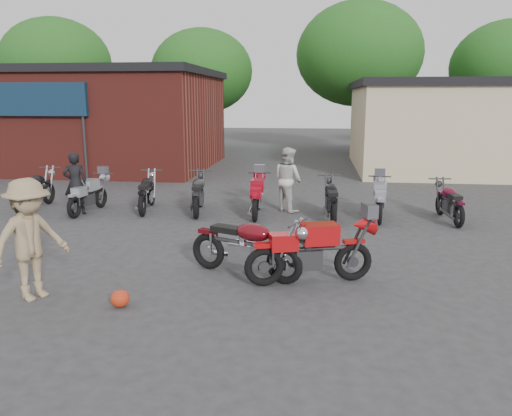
# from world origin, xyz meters

# --- Properties ---
(ground) EXTENTS (90.00, 90.00, 0.00)m
(ground) POSITION_xyz_m (0.00, 0.00, 0.00)
(ground) COLOR #303032
(brick_building) EXTENTS (12.00, 8.00, 4.00)m
(brick_building) POSITION_xyz_m (-9.00, 14.00, 2.00)
(brick_building) COLOR maroon
(brick_building) RESTS_ON ground
(stucco_building) EXTENTS (10.00, 8.00, 3.50)m
(stucco_building) POSITION_xyz_m (8.50, 15.00, 1.75)
(stucco_building) COLOR #BFB588
(stucco_building) RESTS_ON ground
(tree_0) EXTENTS (6.56, 6.56, 8.20)m
(tree_0) POSITION_xyz_m (-14.00, 22.00, 4.10)
(tree_0) COLOR #134713
(tree_0) RESTS_ON ground
(tree_1) EXTENTS (5.92, 5.92, 7.40)m
(tree_1) POSITION_xyz_m (-5.00, 22.00, 3.70)
(tree_1) COLOR #134713
(tree_1) RESTS_ON ground
(tree_2) EXTENTS (7.04, 7.04, 8.80)m
(tree_2) POSITION_xyz_m (4.00, 22.00, 4.40)
(tree_2) COLOR #134713
(tree_2) RESTS_ON ground
(tree_3) EXTENTS (6.08, 6.08, 7.60)m
(tree_3) POSITION_xyz_m (12.00, 22.00, 3.80)
(tree_3) COLOR #134713
(tree_3) RESTS_ON ground
(vintage_motorcycle) EXTENTS (2.21, 1.46, 1.22)m
(vintage_motorcycle) POSITION_xyz_m (0.63, 0.53, 0.61)
(vintage_motorcycle) COLOR #5A0B13
(vintage_motorcycle) RESTS_ON ground
(sportbike) EXTENTS (2.22, 1.27, 1.22)m
(sportbike) POSITION_xyz_m (1.75, 0.35, 0.61)
(sportbike) COLOR red
(sportbike) RESTS_ON ground
(helmet) EXTENTS (0.37, 0.37, 0.26)m
(helmet) POSITION_xyz_m (-1.06, -0.98, 0.13)
(helmet) COLOR #B82E13
(helmet) RESTS_ON ground
(person_dark) EXTENTS (0.69, 0.55, 1.66)m
(person_dark) POSITION_xyz_m (-4.53, 4.72, 0.83)
(person_dark) COLOR black
(person_dark) RESTS_ON ground
(person_light) EXTENTS (1.07, 1.07, 1.75)m
(person_light) POSITION_xyz_m (1.02, 5.81, 0.88)
(person_light) COLOR silver
(person_light) RESTS_ON ground
(person_tan) EXTENTS (1.20, 1.40, 1.88)m
(person_tan) POSITION_xyz_m (-2.50, -0.81, 0.94)
(person_tan) COLOR #967F5C
(person_tan) RESTS_ON ground
(row_bike_0) EXTENTS (0.75, 2.06, 1.18)m
(row_bike_0) POSITION_xyz_m (-5.96, 5.19, 0.59)
(row_bike_0) COLOR black
(row_bike_0) RESTS_ON ground
(row_bike_1) EXTENTS (0.79, 1.88, 1.06)m
(row_bike_1) POSITION_xyz_m (-4.31, 4.96, 0.53)
(row_bike_1) COLOR #959AA2
(row_bike_1) RESTS_ON ground
(row_bike_2) EXTENTS (0.92, 2.01, 1.12)m
(row_bike_2) POSITION_xyz_m (-2.83, 5.41, 0.56)
(row_bike_2) COLOR black
(row_bike_2) RESTS_ON ground
(row_bike_3) EXTENTS (0.96, 2.06, 1.15)m
(row_bike_3) POSITION_xyz_m (-1.36, 5.32, 0.58)
(row_bike_3) COLOR #262729
(row_bike_3) RESTS_ON ground
(row_bike_4) EXTENTS (0.74, 1.99, 1.14)m
(row_bike_4) POSITION_xyz_m (0.25, 5.20, 0.57)
(row_bike_4) COLOR #AA0E20
(row_bike_4) RESTS_ON ground
(row_bike_5) EXTENTS (0.75, 1.96, 1.12)m
(row_bike_5) POSITION_xyz_m (2.18, 5.07, 0.56)
(row_bike_5) COLOR black
(row_bike_5) RESTS_ON ground
(row_bike_6) EXTENTS (0.80, 1.93, 1.09)m
(row_bike_6) POSITION_xyz_m (3.41, 5.23, 0.54)
(row_bike_6) COLOR #8F8F9C
(row_bike_6) RESTS_ON ground
(row_bike_7) EXTENTS (0.77, 1.89, 1.07)m
(row_bike_7) POSITION_xyz_m (5.12, 5.14, 0.53)
(row_bike_7) COLOR #520A22
(row_bike_7) RESTS_ON ground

